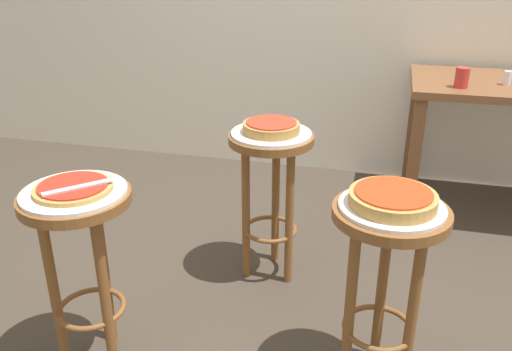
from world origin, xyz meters
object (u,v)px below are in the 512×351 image
object	(u,v)px
stool_foreground	(81,243)
pizza_leftside	(271,127)
stool_leftside	(271,174)
condiment_shaker	(507,78)
pizza_server_knife	(78,187)
serving_plate_foreground	(74,192)
stool_middle	(386,260)
dining_table	(502,105)
pizza_middle	(393,199)
serving_plate_leftside	(271,133)
serving_plate_middle	(392,207)
cup_near_edge	(462,78)
pizza_foreground	(73,188)

from	to	relation	value
stool_foreground	pizza_leftside	world-z (taller)	pizza_leftside
stool_leftside	condiment_shaker	world-z (taller)	condiment_shaker
condiment_shaker	stool_leftside	bearing A→B (deg)	-140.65
pizza_leftside	pizza_server_knife	size ratio (longest dim) A/B	1.09
serving_plate_foreground	stool_middle	size ratio (longest dim) A/B	0.50
dining_table	condiment_shaker	distance (m)	0.18
pizza_middle	serving_plate_leftside	world-z (taller)	pizza_middle
stool_foreground	serving_plate_middle	size ratio (longest dim) A/B	2.08
stool_leftside	condiment_shaker	xyz separation A→B (m)	(1.04, 0.86, 0.29)
serving_plate_leftside	pizza_middle	bearing A→B (deg)	-48.56
serving_plate_foreground	cup_near_edge	xyz separation A→B (m)	(1.30, 1.46, 0.11)
condiment_shaker	cup_near_edge	bearing A→B (deg)	-154.14
serving_plate_leftside	pizza_leftside	bearing A→B (deg)	0.00
stool_foreground	serving_plate_foreground	xyz separation A→B (m)	(-0.00, 0.00, 0.19)
stool_leftside	pizza_leftside	bearing A→B (deg)	-63.43
dining_table	condiment_shaker	world-z (taller)	condiment_shaker
stool_middle	dining_table	bearing A→B (deg)	69.70
stool_leftside	cup_near_edge	distance (m)	1.14
cup_near_edge	pizza_server_knife	distance (m)	1.95
pizza_foreground	pizza_leftside	size ratio (longest dim) A/B	1.06
stool_foreground	serving_plate_middle	distance (m)	1.02
serving_plate_leftside	pizza_server_knife	size ratio (longest dim) A/B	1.54
serving_plate_leftside	serving_plate_middle	bearing A→B (deg)	-48.56
pizza_leftside	dining_table	world-z (taller)	dining_table
pizza_foreground	pizza_middle	distance (m)	1.01
stool_middle	dining_table	size ratio (longest dim) A/B	0.70
serving_plate_foreground	condiment_shaker	size ratio (longest dim) A/B	4.78
pizza_foreground	pizza_leftside	xyz separation A→B (m)	(0.49, 0.71, 0.01)
stool_leftside	pizza_server_knife	xyz separation A→B (m)	(-0.46, -0.73, 0.22)
stool_foreground	stool_middle	bearing A→B (deg)	8.14
serving_plate_leftside	pizza_server_knife	world-z (taller)	pizza_server_knife
pizza_leftside	condiment_shaker	world-z (taller)	condiment_shaker
stool_middle	cup_near_edge	size ratio (longest dim) A/B	6.73
stool_foreground	serving_plate_middle	world-z (taller)	serving_plate_middle
serving_plate_foreground	stool_leftside	xyz separation A→B (m)	(0.49, 0.71, -0.19)
stool_middle	stool_leftside	world-z (taller)	same
pizza_middle	stool_leftside	distance (m)	0.79
serving_plate_leftside	stool_middle	bearing A→B (deg)	-48.56
pizza_leftside	condiment_shaker	bearing A→B (deg)	39.35
pizza_foreground	dining_table	world-z (taller)	dining_table
stool_leftside	dining_table	distance (m)	1.41
cup_near_edge	serving_plate_middle	bearing A→B (deg)	-103.11
condiment_shaker	pizza_server_knife	size ratio (longest dim) A/B	0.32
pizza_foreground	cup_near_edge	world-z (taller)	cup_near_edge
dining_table	serving_plate_foreground	bearing A→B (deg)	-133.43
stool_middle	serving_plate_middle	size ratio (longest dim) A/B	2.08
stool_leftside	pizza_foreground	bearing A→B (deg)	-124.57
dining_table	pizza_server_knife	xyz separation A→B (m)	(-1.52, -1.66, 0.09)
stool_foreground	dining_table	world-z (taller)	dining_table
stool_leftside	pizza_leftside	world-z (taller)	pizza_leftside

